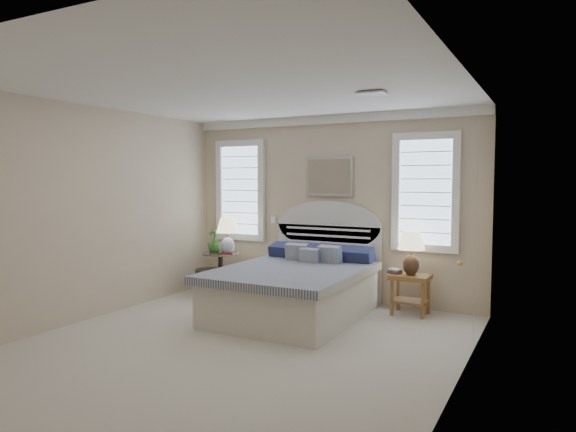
# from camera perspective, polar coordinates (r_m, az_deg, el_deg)

# --- Properties ---
(floor) EXTENTS (4.50, 5.00, 0.01)m
(floor) POSITION_cam_1_polar(r_m,az_deg,el_deg) (5.65, -5.78, -14.20)
(floor) COLOR beige
(floor) RESTS_ON ground
(ceiling) EXTENTS (4.50, 5.00, 0.01)m
(ceiling) POSITION_cam_1_polar(r_m,az_deg,el_deg) (5.45, -5.98, 13.89)
(ceiling) COLOR silver
(ceiling) RESTS_ON wall_back
(wall_back) EXTENTS (4.50, 0.02, 2.70)m
(wall_back) POSITION_cam_1_polar(r_m,az_deg,el_deg) (7.58, 4.67, 0.87)
(wall_back) COLOR #C4B293
(wall_back) RESTS_ON floor
(wall_left) EXTENTS (0.02, 5.00, 2.70)m
(wall_left) POSITION_cam_1_polar(r_m,az_deg,el_deg) (6.89, -21.64, 0.28)
(wall_left) COLOR #C4B293
(wall_left) RESTS_ON floor
(wall_right) EXTENTS (0.02, 5.00, 2.70)m
(wall_right) POSITION_cam_1_polar(r_m,az_deg,el_deg) (4.54, 18.47, -1.42)
(wall_right) COLOR #C4B293
(wall_right) RESTS_ON floor
(crown_molding) EXTENTS (4.50, 0.08, 0.12)m
(crown_molding) POSITION_cam_1_polar(r_m,az_deg,el_deg) (7.59, 4.61, 10.63)
(crown_molding) COLOR white
(crown_molding) RESTS_ON wall_back
(hvac_vent) EXTENTS (0.30, 0.20, 0.02)m
(hvac_vent) POSITION_cam_1_polar(r_m,az_deg,el_deg) (5.63, 9.28, 13.32)
(hvac_vent) COLOR #B2B2B2
(hvac_vent) RESTS_ON ceiling
(switch_plate) EXTENTS (0.08, 0.01, 0.12)m
(switch_plate) POSITION_cam_1_polar(r_m,az_deg,el_deg) (8.01, -1.64, -0.39)
(switch_plate) COLOR white
(switch_plate) RESTS_ON wall_back
(window_left) EXTENTS (0.90, 0.06, 1.60)m
(window_left) POSITION_cam_1_polar(r_m,az_deg,el_deg) (8.29, -5.28, 2.86)
(window_left) COLOR silver
(window_left) RESTS_ON wall_back
(window_right) EXTENTS (0.90, 0.06, 1.60)m
(window_right) POSITION_cam_1_polar(r_m,az_deg,el_deg) (7.12, 15.04, 2.55)
(window_right) COLOR silver
(window_right) RESTS_ON wall_back
(painting) EXTENTS (0.74, 0.04, 0.58)m
(painting) POSITION_cam_1_polar(r_m,az_deg,el_deg) (7.54, 4.57, 4.42)
(painting) COLOR silver
(painting) RESTS_ON wall_back
(closet_door) EXTENTS (0.02, 1.80, 2.40)m
(closet_door) POSITION_cam_1_polar(r_m,az_deg,el_deg) (5.74, 20.21, -1.87)
(closet_door) COLOR white
(closet_door) RESTS_ON floor
(bed) EXTENTS (1.72, 2.28, 1.47)m
(bed) POSITION_cam_1_polar(r_m,az_deg,el_deg) (6.77, 1.12, -7.74)
(bed) COLOR beige
(bed) RESTS_ON floor
(side_table_left) EXTENTS (0.56, 0.56, 0.63)m
(side_table_left) POSITION_cam_1_polar(r_m,az_deg,el_deg) (8.11, -7.49, -5.81)
(side_table_left) COLOR black
(side_table_left) RESTS_ON floor
(nightstand_right) EXTENTS (0.50, 0.40, 0.53)m
(nightstand_right) POSITION_cam_1_polar(r_m,az_deg,el_deg) (6.96, 13.44, -7.52)
(nightstand_right) COLOR olive
(nightstand_right) RESTS_ON floor
(floor_pot) EXTENTS (0.50, 0.50, 0.40)m
(floor_pot) POSITION_cam_1_polar(r_m,az_deg,el_deg) (8.02, -8.69, -7.29)
(floor_pot) COLOR black
(floor_pot) RESTS_ON floor
(lamp_left) EXTENTS (0.45, 0.45, 0.57)m
(lamp_left) POSITION_cam_1_polar(r_m,az_deg,el_deg) (7.93, -6.73, -1.72)
(lamp_left) COLOR white
(lamp_left) RESTS_ON side_table_left
(lamp_right) EXTENTS (0.43, 0.43, 0.58)m
(lamp_right) POSITION_cam_1_polar(r_m,az_deg,el_deg) (6.87, 13.53, -3.47)
(lamp_right) COLOR black
(lamp_right) RESTS_ON nightstand_right
(potted_plant) EXTENTS (0.26, 0.26, 0.39)m
(potted_plant) POSITION_cam_1_polar(r_m,az_deg,el_deg) (8.11, -8.19, -2.67)
(potted_plant) COLOR #356B2A
(potted_plant) RESTS_ON side_table_left
(books_left) EXTENTS (0.23, 0.20, 0.03)m
(books_left) POSITION_cam_1_polar(r_m,az_deg,el_deg) (7.96, -6.83, -4.12)
(books_left) COLOR maroon
(books_left) RESTS_ON side_table_left
(books_right) EXTENTS (0.19, 0.16, 0.07)m
(books_right) POSITION_cam_1_polar(r_m,az_deg,el_deg) (6.95, 11.80, -6.04)
(books_right) COLOR maroon
(books_right) RESTS_ON nightstand_right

